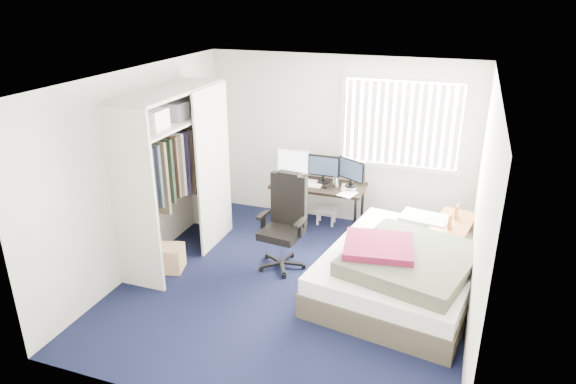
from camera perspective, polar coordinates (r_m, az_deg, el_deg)
The scene contains 10 objects.
ground at distance 6.32m, azimuth 0.47°, elevation -10.40°, with size 4.20×4.20×0.00m, color black.
room_shell at distance 5.66m, azimuth 0.52°, elevation 2.64°, with size 4.20×4.20×4.20m.
window_assembly at distance 7.37m, azimuth 12.49°, elevation 7.40°, with size 1.72×0.09×1.32m.
closet at distance 6.64m, azimuth -12.52°, elevation 3.58°, with size 0.64×1.84×2.22m.
desk at distance 7.56m, azimuth 3.48°, elevation 1.21°, with size 1.40×0.64×1.13m.
office_chair at distance 6.57m, azimuth -0.43°, elevation -4.38°, with size 0.64×0.64×1.23m.
footstool at distance 7.82m, azimuth 4.26°, elevation -2.20°, with size 0.32×0.27×0.25m.
nightstand at distance 6.86m, azimuth 17.84°, elevation -3.69°, with size 0.60×0.95×0.79m.
bed at distance 6.22m, azimuth 12.65°, elevation -8.28°, with size 2.02×2.48×0.73m.
pine_box at distance 6.77m, azimuth -13.39°, elevation -7.14°, with size 0.43×0.32×0.32m, color tan.
Camera 1 is at (1.73, -5.06, 3.37)m, focal length 32.00 mm.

